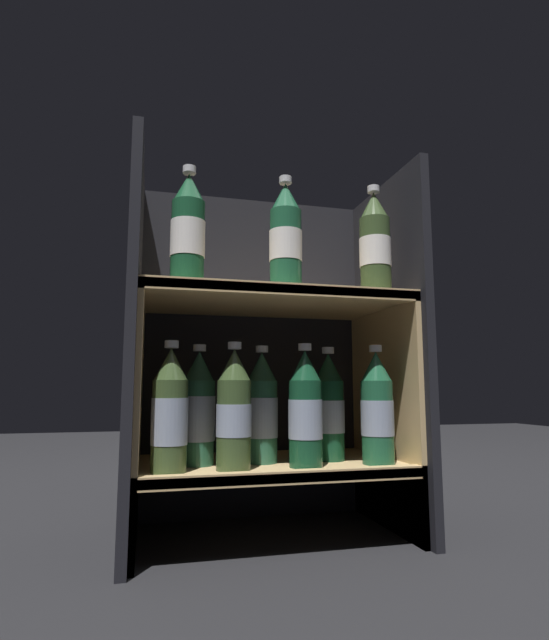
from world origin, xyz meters
name	(u,v)px	position (x,y,z in m)	size (l,w,h in m)	color
ground_plane	(291,564)	(0.00, 0.00, 0.00)	(6.00, 6.00, 0.00)	black
fridge_back_wall	(253,352)	(0.00, 0.35, 0.41)	(0.62, 0.02, 0.82)	black
fridge_side_left	(133,344)	(-0.30, 0.17, 0.41)	(0.02, 0.38, 0.82)	black
fridge_side_right	(389,349)	(0.30, 0.17, 0.41)	(0.02, 0.38, 0.82)	black
shelf_lower	(270,474)	(0.00, 0.16, 0.13)	(0.58, 0.34, 0.16)	tan
shelf_upper	(270,361)	(0.00, 0.16, 0.38)	(0.58, 0.34, 0.53)	tan
bottle_upper_front_0	(188,232)	(-0.20, 0.06, 0.63)	(0.07, 0.07, 0.25)	#194C2D
bottle_upper_front_1	(286,239)	(0.01, 0.06, 0.64)	(0.07, 0.07, 0.25)	#1E5638
bottle_upper_front_2	(375,246)	(0.22, 0.06, 0.64)	(0.07, 0.07, 0.25)	#384C28
bottle_lower_front_0	(170,413)	(-0.22, 0.06, 0.27)	(0.07, 0.07, 0.25)	#384C28
bottle_lower_front_1	(234,412)	(-0.10, 0.06, 0.27)	(0.07, 0.07, 0.25)	#384C28
bottle_lower_front_2	(305,411)	(0.05, 0.06, 0.27)	(0.07, 0.07, 0.25)	#144228
bottle_lower_front_3	(377,410)	(0.21, 0.06, 0.27)	(0.07, 0.07, 0.25)	#1E5638
bottle_lower_back_0	(198,411)	(-0.16, 0.14, 0.27)	(0.07, 0.07, 0.25)	#285B42
bottle_lower_back_1	(262,410)	(-0.02, 0.14, 0.27)	(0.07, 0.07, 0.25)	#285B42
bottle_lower_back_2	(329,409)	(0.13, 0.14, 0.27)	(0.07, 0.07, 0.25)	#144228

